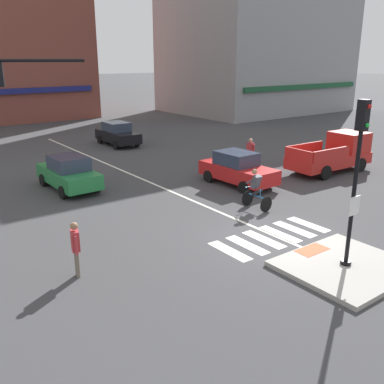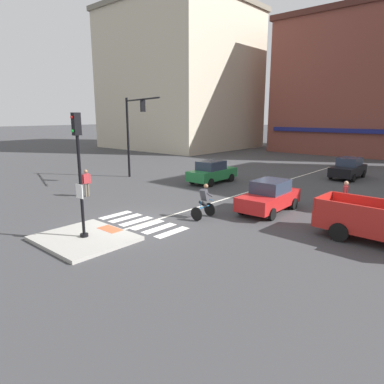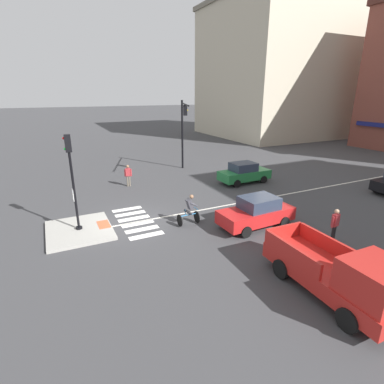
# 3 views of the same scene
# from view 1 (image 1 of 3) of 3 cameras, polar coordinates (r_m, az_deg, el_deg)

# --- Properties ---
(ground_plane) EXTENTS (300.00, 300.00, 0.00)m
(ground_plane) POSITION_cam_1_polar(r_m,az_deg,el_deg) (15.50, 11.07, -6.07)
(ground_plane) COLOR #3D3D3F
(traffic_island) EXTENTS (3.62, 3.18, 0.15)m
(traffic_island) POSITION_cam_1_polar(r_m,az_deg,el_deg) (13.95, 19.55, -9.21)
(traffic_island) COLOR #A3A099
(traffic_island) RESTS_ON ground
(tactile_pad_front) EXTENTS (1.10, 0.60, 0.01)m
(tactile_pad_front) POSITION_cam_1_polar(r_m,az_deg,el_deg) (14.55, 15.56, -7.35)
(tactile_pad_front) COLOR #DB5B38
(tactile_pad_front) RESTS_ON traffic_island
(signal_pole) EXTENTS (0.44, 0.38, 4.85)m
(signal_pole) POSITION_cam_1_polar(r_m,az_deg,el_deg) (12.94, 20.90, 2.76)
(signal_pole) COLOR black
(signal_pole) RESTS_ON traffic_island
(crosswalk_stripe_a) EXTENTS (0.44, 1.80, 0.01)m
(crosswalk_stripe_a) POSITION_cam_1_polar(r_m,az_deg,el_deg) (14.36, 4.98, -7.74)
(crosswalk_stripe_a) COLOR silver
(crosswalk_stripe_a) RESTS_ON ground
(crosswalk_stripe_b) EXTENTS (0.44, 1.80, 0.01)m
(crosswalk_stripe_b) POSITION_cam_1_polar(r_m,az_deg,el_deg) (14.85, 7.30, -6.94)
(crosswalk_stripe_b) COLOR silver
(crosswalk_stripe_b) RESTS_ON ground
(crosswalk_stripe_c) EXTENTS (0.44, 1.80, 0.01)m
(crosswalk_stripe_c) POSITION_cam_1_polar(r_m,az_deg,el_deg) (15.37, 9.45, -6.18)
(crosswalk_stripe_c) COLOR silver
(crosswalk_stripe_c) RESTS_ON ground
(crosswalk_stripe_d) EXTENTS (0.44, 1.80, 0.01)m
(crosswalk_stripe_d) POSITION_cam_1_polar(r_m,az_deg,el_deg) (15.91, 11.46, -5.46)
(crosswalk_stripe_d) COLOR silver
(crosswalk_stripe_d) RESTS_ON ground
(crosswalk_stripe_e) EXTENTS (0.44, 1.80, 0.01)m
(crosswalk_stripe_e) POSITION_cam_1_polar(r_m,az_deg,el_deg) (16.47, 13.33, -4.78)
(crosswalk_stripe_e) COLOR silver
(crosswalk_stripe_e) RESTS_ON ground
(crosswalk_stripe_f) EXTENTS (0.44, 1.80, 0.01)m
(crosswalk_stripe_f) POSITION_cam_1_polar(r_m,az_deg,el_deg) (17.05, 15.07, -4.15)
(crosswalk_stripe_f) COLOR silver
(crosswalk_stripe_f) RESTS_ON ground
(lane_centre_line) EXTENTS (0.14, 28.00, 0.01)m
(lane_centre_line) POSITION_cam_1_polar(r_m,az_deg,el_deg) (23.08, -7.12, 1.95)
(lane_centre_line) COLOR silver
(lane_centre_line) RESTS_ON ground
(building_corner_left) EXTENTS (19.67, 14.86, 20.06)m
(building_corner_left) POSITION_cam_1_polar(r_m,az_deg,el_deg) (53.36, 8.64, 21.41)
(building_corner_left) COLOR gray
(building_corner_left) RESTS_ON ground
(car_green_westbound_far) EXTENTS (1.91, 4.13, 1.64)m
(car_green_westbound_far) POSITION_cam_1_polar(r_m,az_deg,el_deg) (21.43, -15.95, 2.44)
(car_green_westbound_far) COLOR #237A3D
(car_green_westbound_far) RESTS_ON ground
(car_red_eastbound_mid) EXTENTS (1.96, 4.16, 1.64)m
(car_red_eastbound_mid) POSITION_cam_1_polar(r_m,az_deg,el_deg) (21.51, 6.02, 3.07)
(car_red_eastbound_mid) COLOR red
(car_red_eastbound_mid) RESTS_ON ground
(car_black_eastbound_distant) EXTENTS (1.85, 4.10, 1.64)m
(car_black_eastbound_distant) POSITION_cam_1_polar(r_m,az_deg,el_deg) (31.81, -9.79, 7.56)
(car_black_eastbound_distant) COLOR black
(car_black_eastbound_distant) RESTS_ON ground
(pickup_truck_red_cross_right) EXTENTS (5.16, 2.18, 2.08)m
(pickup_truck_red_cross_right) POSITION_cam_1_polar(r_m,az_deg,el_deg) (25.25, 18.34, 4.81)
(pickup_truck_red_cross_right) COLOR red
(pickup_truck_red_cross_right) RESTS_ON ground
(cyclist) EXTENTS (0.70, 1.11, 1.68)m
(cyclist) POSITION_cam_1_polar(r_m,az_deg,el_deg) (18.13, 8.45, 0.47)
(cyclist) COLOR black
(cyclist) RESTS_ON ground
(pedestrian_at_curb_left) EXTENTS (0.31, 0.53, 1.67)m
(pedestrian_at_curb_left) POSITION_cam_1_polar(r_m,az_deg,el_deg) (12.79, -15.10, -6.76)
(pedestrian_at_curb_left) COLOR #6B6051
(pedestrian_at_curb_left) RESTS_ON ground
(pedestrian_waiting_far_side) EXTENTS (0.28, 0.54, 1.67)m
(pedestrian_waiting_far_side) POSITION_cam_1_polar(r_m,az_deg,el_deg) (25.11, 7.71, 5.48)
(pedestrian_waiting_far_side) COLOR black
(pedestrian_waiting_far_side) RESTS_ON ground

